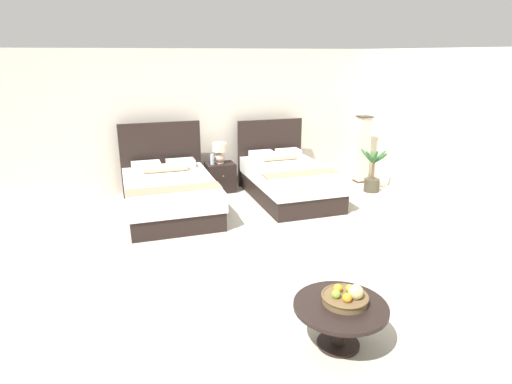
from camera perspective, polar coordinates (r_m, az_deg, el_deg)
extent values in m
cube|color=#BAB3A3|center=(5.75, 2.48, -7.87)|extent=(10.23, 10.03, 0.02)
cube|color=silver|center=(8.33, -5.95, 9.50)|extent=(10.23, 0.12, 2.57)
cube|color=silver|center=(7.51, 25.61, 6.94)|extent=(0.12, 5.63, 2.57)
cube|color=black|center=(7.11, -11.19, -1.68)|extent=(1.41, 2.07, 0.29)
cube|color=white|center=(7.02, -11.33, 0.49)|extent=(1.45, 2.11, 0.27)
cube|color=black|center=(7.96, -12.40, 4.25)|extent=(1.43, 0.10, 1.33)
cube|color=white|center=(7.66, -14.35, 3.34)|extent=(0.49, 0.31, 0.14)
cube|color=white|center=(7.72, -9.96, 3.74)|extent=(0.49, 0.31, 0.14)
cylinder|color=#D1B094|center=(7.45, -11.94, 3.15)|extent=(0.75, 0.17, 0.15)
cube|color=#9D8064|center=(6.50, -10.83, 0.41)|extent=(1.42, 0.40, 0.01)
cube|color=black|center=(7.67, 4.47, 0.18)|extent=(1.28, 2.05, 0.32)
cube|color=white|center=(7.59, 4.53, 2.32)|extent=(1.32, 2.09, 0.28)
cube|color=black|center=(8.48, 1.86, 5.29)|extent=(1.30, 0.10, 1.27)
cube|color=white|center=(8.12, 0.78, 4.93)|extent=(0.45, 0.31, 0.14)
cube|color=white|center=(8.31, 4.29, 5.18)|extent=(0.45, 0.31, 0.14)
cylinder|color=#D1B094|center=(7.99, 3.16, 4.73)|extent=(0.67, 0.17, 0.15)
cube|color=#9D8064|center=(7.14, 5.98, 2.47)|extent=(1.29, 0.37, 0.01)
cube|color=black|center=(8.09, -4.72, 1.94)|extent=(0.52, 0.39, 0.54)
sphere|color=tan|center=(7.88, -4.33, 2.12)|extent=(0.02, 0.02, 0.02)
cylinder|color=beige|center=(8.04, -4.81, 3.90)|extent=(0.15, 0.15, 0.02)
ellipsoid|color=beige|center=(8.02, -4.83, 4.56)|extent=(0.20, 0.20, 0.17)
cylinder|color=#99844C|center=(7.99, -4.85, 5.28)|extent=(0.02, 0.02, 0.04)
cylinder|color=beige|center=(7.97, -4.87, 5.95)|extent=(0.27, 0.27, 0.15)
cylinder|color=#ABBACF|center=(7.93, -5.80, 4.28)|extent=(0.08, 0.08, 0.18)
torus|color=#ABBACF|center=(7.90, -5.82, 4.97)|extent=(0.08, 0.08, 0.01)
cylinder|color=black|center=(4.15, 10.81, -19.10)|extent=(0.38, 0.38, 0.02)
cylinder|color=black|center=(4.05, 10.96, -17.10)|extent=(0.11, 0.11, 0.38)
cylinder|color=black|center=(3.93, 11.14, -14.64)|extent=(0.83, 0.83, 0.04)
cylinder|color=brown|center=(3.94, 11.66, -13.73)|extent=(0.39, 0.39, 0.07)
torus|color=brown|center=(3.93, 11.70, -13.32)|extent=(0.41, 0.41, 0.02)
sphere|color=#CFBC81|center=(3.89, 13.06, -12.76)|extent=(0.13, 0.13, 0.13)
sphere|color=gold|center=(3.98, 12.29, -12.38)|extent=(0.07, 0.07, 0.07)
sphere|color=gold|center=(3.96, 10.79, -12.40)|extent=(0.08, 0.08, 0.08)
sphere|color=#83B138|center=(3.87, 10.55, -13.14)|extent=(0.08, 0.08, 0.08)
sphere|color=orange|center=(3.83, 11.97, -13.54)|extent=(0.08, 0.08, 0.08)
cube|color=#3B3128|center=(9.02, 13.60, 1.49)|extent=(0.26, 0.26, 0.03)
cube|color=beige|center=(8.87, 13.90, 5.52)|extent=(0.22, 0.22, 1.27)
cube|color=#3B3128|center=(8.76, 14.22, 9.65)|extent=(0.26, 0.26, 0.02)
cylinder|color=#433C2E|center=(8.39, 15.04, 0.89)|extent=(0.28, 0.28, 0.24)
cylinder|color=brown|center=(8.31, 15.20, 2.73)|extent=(0.04, 0.04, 0.32)
ellipsoid|color=#346634|center=(8.31, 16.06, 4.53)|extent=(0.28, 0.08, 0.26)
ellipsoid|color=#346634|center=(8.37, 15.27, 4.54)|extent=(0.17, 0.26, 0.24)
ellipsoid|color=#346634|center=(8.28, 14.47, 4.68)|extent=(0.21, 0.26, 0.30)
ellipsoid|color=#346634|center=(8.19, 14.84, 4.52)|extent=(0.23, 0.07, 0.27)
ellipsoid|color=#346634|center=(8.15, 15.52, 4.52)|extent=(0.13, 0.23, 0.31)
ellipsoid|color=#346634|center=(8.17, 16.17, 4.34)|extent=(0.14, 0.32, 0.29)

